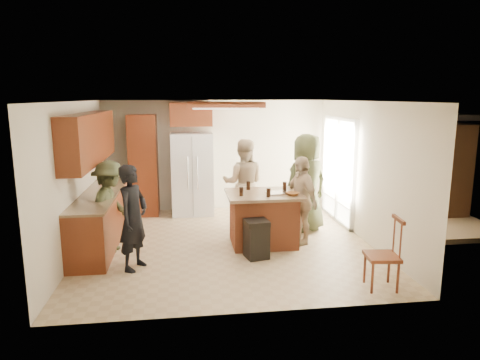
{
  "coord_description": "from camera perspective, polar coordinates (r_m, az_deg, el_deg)",
  "views": [
    {
      "loc": [
        -0.72,
        -7.22,
        2.57
      ],
      "look_at": [
        0.24,
        0.01,
        1.15
      ],
      "focal_mm": 32.0,
      "sensor_mm": 36.0,
      "label": 1
    }
  ],
  "objects": [
    {
      "name": "island_items",
      "position": [
        7.38,
        4.82,
        -1.54
      ],
      "size": [
        1.04,
        0.73,
        0.15
      ],
      "color": "silver",
      "rests_on": "kitchen_island"
    },
    {
      "name": "person_behind_left",
      "position": [
        8.52,
        0.47,
        -0.41
      ],
      "size": [
        0.94,
        0.69,
        1.76
      ],
      "primitive_type": "imported",
      "rotation": [
        0.0,
        0.0,
        2.94
      ],
      "color": "tan",
      "rests_on": "ground"
    },
    {
      "name": "person_counter",
      "position": [
        7.44,
        -16.91,
        -3.44
      ],
      "size": [
        0.69,
        1.08,
        1.55
      ],
      "primitive_type": "imported",
      "rotation": [
        0.0,
        0.0,
        1.33
      ],
      "color": "#393E24",
      "rests_on": "ground"
    },
    {
      "name": "person_front_left",
      "position": [
        6.6,
        -14.05,
        -4.89
      ],
      "size": [
        0.64,
        0.71,
        1.6
      ],
      "primitive_type": "imported",
      "rotation": [
        0.0,
        0.0,
        1.11
      ],
      "color": "black",
      "rests_on": "ground"
    },
    {
      "name": "kitchen_island",
      "position": [
        7.55,
        3.12,
        -5.1
      ],
      "size": [
        1.28,
        1.03,
        0.93
      ],
      "color": "#A54A2A",
      "rests_on": "ground"
    },
    {
      "name": "person_side_right",
      "position": [
        7.61,
        8.12,
        -2.69
      ],
      "size": [
        0.71,
        1.01,
        1.56
      ],
      "primitive_type": "imported",
      "rotation": [
        0.0,
        0.0,
        -1.29
      ],
      "color": "tan",
      "rests_on": "ground"
    },
    {
      "name": "trash_bin",
      "position": [
        6.97,
        2.21,
        -7.83
      ],
      "size": [
        0.41,
        0.41,
        0.63
      ],
      "color": "black",
      "rests_on": "ground"
    },
    {
      "name": "left_cabinetry",
      "position": [
        7.94,
        -18.44,
        -1.29
      ],
      "size": [
        0.64,
        3.0,
        2.3
      ],
      "color": "maroon",
      "rests_on": "ground"
    },
    {
      "name": "spindle_chair",
      "position": [
        6.18,
        18.59,
        -9.62
      ],
      "size": [
        0.47,
        0.47,
        0.99
      ],
      "color": "maroon",
      "rests_on": "ground"
    },
    {
      "name": "refrigerator",
      "position": [
        9.49,
        -6.39,
        0.82
      ],
      "size": [
        0.9,
        0.76,
        1.8
      ],
      "color": "white",
      "rests_on": "ground"
    },
    {
      "name": "back_wall_units",
      "position": [
        9.51,
        -11.19,
        3.63
      ],
      "size": [
        1.8,
        0.6,
        2.45
      ],
      "color": "maroon",
      "rests_on": "ground"
    },
    {
      "name": "room_shell",
      "position": [
        10.36,
        22.05,
        0.74
      ],
      "size": [
        8.0,
        5.2,
        5.0
      ],
      "color": "tan",
      "rests_on": "ground"
    },
    {
      "name": "person_behind_right",
      "position": [
        8.29,
        8.82,
        -0.39
      ],
      "size": [
        1.08,
        0.88,
        1.89
      ],
      "primitive_type": "imported",
      "rotation": [
        0.0,
        0.0,
        3.49
      ],
      "color": "#3C4126",
      "rests_on": "ground"
    }
  ]
}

